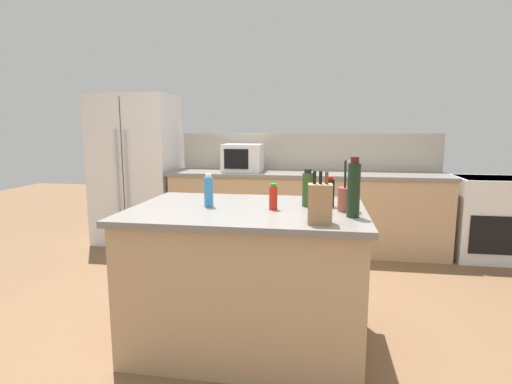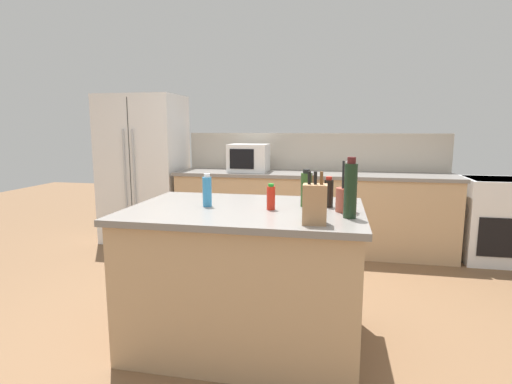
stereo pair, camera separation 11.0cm
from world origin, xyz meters
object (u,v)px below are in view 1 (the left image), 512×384
object	(u,v)px
refrigerator	(137,169)
knife_block	(320,203)
wine_bottle	(354,189)
hot_sauce_bottle	(273,197)
olive_oil_bottle	(308,189)
utensil_crock	(347,198)
spice_jar_paprika	(347,195)
pepper_grinder	(311,187)
range_oven	(489,218)
microwave	(243,158)
dish_soap_bottle	(209,191)
soy_sauce_bottle	(330,192)

from	to	relation	value
refrigerator	knife_block	xyz separation A→B (m)	(2.34, -2.62, 0.12)
wine_bottle	hot_sauce_bottle	world-z (taller)	wine_bottle
refrigerator	olive_oil_bottle	xyz separation A→B (m)	(2.26, -2.13, 0.12)
utensil_crock	spice_jar_paprika	bearing A→B (deg)	86.48
pepper_grinder	hot_sauce_bottle	world-z (taller)	pepper_grinder
refrigerator	range_oven	world-z (taller)	refrigerator
microwave	spice_jar_paprika	size ratio (longest dim) A/B	4.11
olive_oil_bottle	utensil_crock	bearing A→B (deg)	-24.94
microwave	wine_bottle	distance (m)	2.63
hot_sauce_bottle	dish_soap_bottle	world-z (taller)	dish_soap_bottle
refrigerator	spice_jar_paprika	world-z (taller)	refrigerator
refrigerator	soy_sauce_bottle	bearing A→B (deg)	-41.34
hot_sauce_bottle	olive_oil_bottle	size ratio (longest dim) A/B	0.67
range_oven	utensil_crock	bearing A→B (deg)	-127.84
dish_soap_bottle	spice_jar_paprika	bearing A→B (deg)	18.24
refrigerator	wine_bottle	size ratio (longest dim) A/B	5.26
utensil_crock	soy_sauce_bottle	world-z (taller)	utensil_crock
soy_sauce_bottle	olive_oil_bottle	bearing A→B (deg)	-174.80
knife_block	pepper_grinder	distance (m)	0.70
pepper_grinder	spice_jar_paprika	xyz separation A→B (m)	(0.26, -0.02, -0.05)
hot_sauce_bottle	pepper_grinder	bearing A→B (deg)	56.82
utensil_crock	pepper_grinder	size ratio (longest dim) A/B	1.51
pepper_grinder	utensil_crock	bearing A→B (deg)	-53.18
refrigerator	microwave	world-z (taller)	refrigerator
utensil_crock	wine_bottle	distance (m)	0.19
refrigerator	pepper_grinder	distance (m)	2.98
utensil_crock	dish_soap_bottle	distance (m)	0.91
range_oven	wine_bottle	distance (m)	2.98
dish_soap_bottle	olive_oil_bottle	xyz separation A→B (m)	(0.65, 0.13, 0.01)
pepper_grinder	soy_sauce_bottle	distance (m)	0.23
spice_jar_paprika	olive_oil_bottle	size ratio (longest dim) A/B	0.45
knife_block	pepper_grinder	xyz separation A→B (m)	(-0.07, 0.69, -0.01)
wine_bottle	refrigerator	bearing A→B (deg)	136.32
microwave	spice_jar_paprika	bearing A→B (deg)	-59.36
microwave	knife_block	distance (m)	2.74
wine_bottle	dish_soap_bottle	size ratio (longest dim) A/B	1.61
microwave	utensil_crock	bearing A→B (deg)	-63.25
knife_block	wine_bottle	world-z (taller)	wine_bottle
microwave	olive_oil_bottle	world-z (taller)	microwave
dish_soap_bottle	refrigerator	bearing A→B (deg)	125.48
refrigerator	utensil_crock	bearing A→B (deg)	-41.83
spice_jar_paprika	soy_sauce_bottle	world-z (taller)	soy_sauce_bottle
utensil_crock	spice_jar_paprika	xyz separation A→B (m)	(0.02, 0.30, -0.03)
hot_sauce_bottle	knife_block	bearing A→B (deg)	-49.01
wine_bottle	hot_sauce_bottle	bearing A→B (deg)	163.81
soy_sauce_bottle	spice_jar_paprika	bearing A→B (deg)	52.92
microwave	dish_soap_bottle	size ratio (longest dim) A/B	2.10
utensil_crock	hot_sauce_bottle	size ratio (longest dim) A/B	1.90
refrigerator	soy_sauce_bottle	xyz separation A→B (m)	(2.41, -2.12, 0.10)
microwave	soy_sauce_bottle	size ratio (longest dim) A/B	2.28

